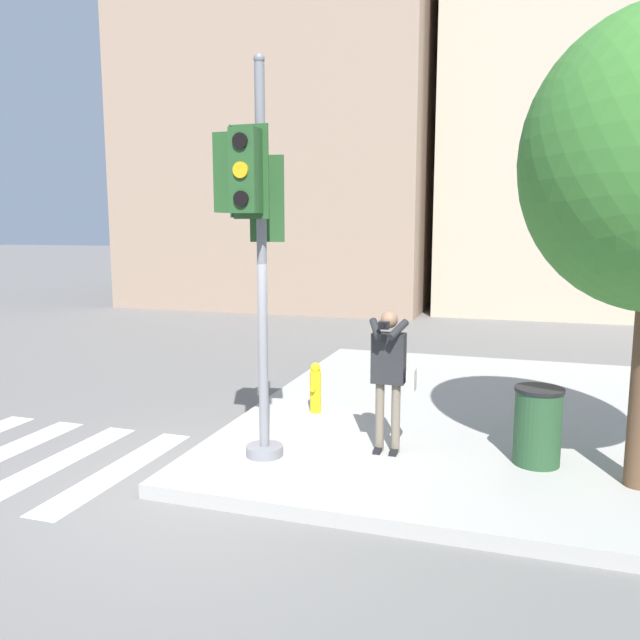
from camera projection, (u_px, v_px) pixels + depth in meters
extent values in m
plane|color=slate|center=(202.00, 487.00, 7.09)|extent=(160.00, 160.00, 0.00)
cube|color=#9E9B96|center=(524.00, 419.00, 9.33)|extent=(8.00, 8.00, 0.17)
cube|color=silver|center=(119.00, 470.00, 7.56)|extent=(0.42, 2.72, 0.01)
cube|color=silver|center=(57.00, 462.00, 7.83)|extent=(0.42, 2.72, 0.01)
cube|color=silver|center=(0.00, 454.00, 8.10)|extent=(0.42, 2.72, 0.01)
cylinder|color=slate|center=(265.00, 450.00, 7.60)|extent=(0.45, 0.45, 0.12)
cylinder|color=slate|center=(262.00, 263.00, 7.26)|extent=(0.12, 0.12, 4.45)
sphere|color=slate|center=(259.00, 59.00, 6.93)|extent=(0.13, 0.13, 0.13)
cylinder|color=slate|center=(265.00, 198.00, 7.33)|extent=(0.09, 0.24, 0.05)
cube|color=#234C23|center=(269.00, 199.00, 7.56)|extent=(0.33, 0.28, 0.90)
cube|color=#234C23|center=(267.00, 199.00, 7.43)|extent=(0.42, 0.09, 1.02)
cylinder|color=black|center=(272.00, 175.00, 7.64)|extent=(0.17, 0.06, 0.17)
cylinder|color=orange|center=(272.00, 200.00, 7.69)|extent=(0.17, 0.06, 0.17)
cylinder|color=black|center=(272.00, 224.00, 7.73)|extent=(0.17, 0.06, 0.17)
cylinder|color=slate|center=(255.00, 173.00, 6.95)|extent=(0.05, 0.23, 0.05)
cube|color=#234C23|center=(246.00, 171.00, 6.73)|extent=(0.30, 0.24, 0.90)
cube|color=#234C23|center=(251.00, 172.00, 6.85)|extent=(0.42, 0.02, 1.02)
cylinder|color=black|center=(240.00, 141.00, 6.56)|extent=(0.17, 0.03, 0.17)
cylinder|color=orange|center=(240.00, 170.00, 6.60)|extent=(0.17, 0.03, 0.17)
cylinder|color=black|center=(241.00, 199.00, 6.64)|extent=(0.17, 0.03, 0.17)
cylinder|color=slate|center=(247.00, 173.00, 7.17)|extent=(0.23, 0.06, 0.05)
cube|color=#234C23|center=(228.00, 173.00, 7.25)|extent=(0.25, 0.31, 0.90)
cube|color=#234C23|center=(239.00, 173.00, 7.20)|extent=(0.04, 0.42, 1.02)
cylinder|color=black|center=(218.00, 147.00, 7.25)|extent=(0.03, 0.17, 0.17)
cylinder|color=orange|center=(218.00, 174.00, 7.29)|extent=(0.03, 0.17, 0.17)
cylinder|color=black|center=(219.00, 200.00, 7.34)|extent=(0.03, 0.17, 0.17)
cube|color=black|center=(378.00, 450.00, 7.73)|extent=(0.09, 0.24, 0.05)
cube|color=black|center=(394.00, 451.00, 7.67)|extent=(0.09, 0.24, 0.05)
cylinder|color=#6B6051|center=(380.00, 416.00, 7.72)|extent=(0.11, 0.11, 0.87)
cylinder|color=#6B6051|center=(396.00, 418.00, 7.66)|extent=(0.11, 0.11, 0.87)
cube|color=#232326|center=(389.00, 358.00, 7.59)|extent=(0.40, 0.22, 0.62)
sphere|color=#8C664C|center=(389.00, 320.00, 7.52)|extent=(0.21, 0.21, 0.21)
cube|color=black|center=(384.00, 325.00, 7.23)|extent=(0.12, 0.10, 0.09)
cylinder|color=black|center=(383.00, 326.00, 7.16)|extent=(0.06, 0.08, 0.06)
cylinder|color=#232326|center=(376.00, 329.00, 7.44)|extent=(0.23, 0.35, 0.23)
cylinder|color=#232326|center=(398.00, 330.00, 7.36)|extent=(0.23, 0.35, 0.23)
cube|color=#B7B2A8|center=(411.00, 380.00, 7.56)|extent=(0.10, 0.20, 0.26)
cylinder|color=yellow|center=(316.00, 392.00, 9.34)|extent=(0.17, 0.17, 0.63)
sphere|color=yellow|center=(316.00, 368.00, 9.29)|extent=(0.15, 0.15, 0.15)
cylinder|color=yellow|center=(313.00, 389.00, 9.23)|extent=(0.08, 0.06, 0.08)
cylinder|color=#234728|center=(538.00, 428.00, 7.28)|extent=(0.54, 0.54, 0.88)
cylinder|color=black|center=(540.00, 390.00, 7.21)|extent=(0.56, 0.56, 0.04)
cube|color=gray|center=(306.00, 127.00, 25.78)|extent=(11.06, 11.78, 14.11)
cube|color=tan|center=(619.00, 40.00, 21.24)|extent=(11.26, 8.01, 18.51)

